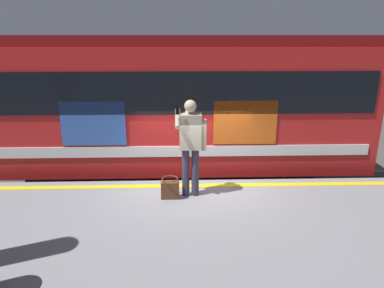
% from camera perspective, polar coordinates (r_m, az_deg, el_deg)
% --- Properties ---
extents(ground_plane, '(23.89, 23.89, 0.00)m').
position_cam_1_polar(ground_plane, '(7.97, 0.24, -13.08)').
color(ground_plane, '#4C4742').
extents(platform, '(13.53, 4.00, 1.08)m').
position_cam_1_polar(platform, '(6.00, 0.97, -18.26)').
color(platform, gray).
rests_on(platform, ground).
extents(safety_line, '(13.26, 0.16, 0.01)m').
position_cam_1_polar(safety_line, '(7.20, 0.34, -6.82)').
color(safety_line, yellow).
rests_on(safety_line, platform).
extents(track_rail_near, '(17.59, 0.08, 0.16)m').
position_cam_1_polar(track_rail_near, '(9.03, -0.04, -8.66)').
color(track_rail_near, slate).
rests_on(track_rail_near, ground).
extents(track_rail_far, '(17.59, 0.08, 0.16)m').
position_cam_1_polar(track_rail_far, '(10.34, -0.29, -5.19)').
color(track_rail_far, slate).
rests_on(track_rail_far, ground).
extents(train_carriage, '(9.33, 3.08, 3.88)m').
position_cam_1_polar(train_carriage, '(8.97, -3.40, 7.28)').
color(train_carriage, red).
rests_on(train_carriage, ground).
extents(passenger, '(0.57, 0.55, 1.85)m').
position_cam_1_polar(passenger, '(6.43, -0.24, 0.62)').
color(passenger, '#383347').
rests_on(passenger, platform).
extents(handbag, '(0.34, 0.31, 0.40)m').
position_cam_1_polar(handbag, '(6.63, -3.60, -7.32)').
color(handbag, '#59331E').
rests_on(handbag, platform).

